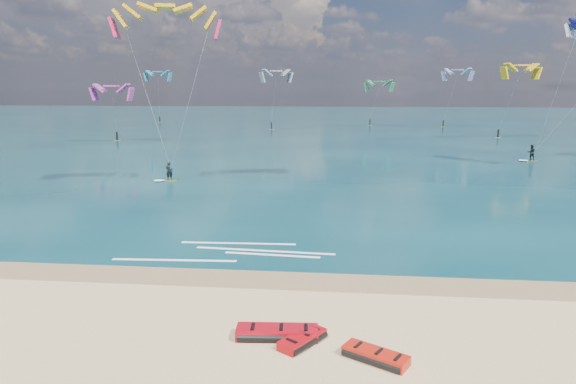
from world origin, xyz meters
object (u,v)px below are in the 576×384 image
object	(u,v)px
packed_kite_left	(277,338)
packed_kite_mid	(375,360)
kitesurfer_far	(570,83)
packed_kite_right	(302,344)
kitesurfer_main	(167,86)

from	to	relation	value
packed_kite_left	packed_kite_mid	xyz separation A→B (m)	(3.31, -1.20, 0.00)
kitesurfer_far	packed_kite_left	bearing A→B (deg)	-108.44
packed_kite_right	kitesurfer_far	distance (m)	50.75
kitesurfer_far	packed_kite_mid	bearing A→B (deg)	-104.45
kitesurfer_main	kitesurfer_far	distance (m)	42.18
packed_kite_left	packed_kite_mid	bearing A→B (deg)	-23.89
packed_kite_mid	packed_kite_right	distance (m)	2.55
kitesurfer_main	kitesurfer_far	xyz separation A→B (m)	(38.98, 16.12, 0.25)
packed_kite_left	packed_kite_mid	world-z (taller)	packed_kite_left
packed_kite_mid	kitesurfer_far	world-z (taller)	kitesurfer_far
packed_kite_right	kitesurfer_far	world-z (taller)	kitesurfer_far
packed_kite_left	kitesurfer_far	bearing A→B (deg)	54.13
packed_kite_mid	packed_kite_right	xyz separation A→B (m)	(-2.40, 0.84, 0.00)
packed_kite_mid	packed_kite_left	bearing A→B (deg)	-170.23
packed_kite_mid	packed_kite_right	bearing A→B (deg)	-169.61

